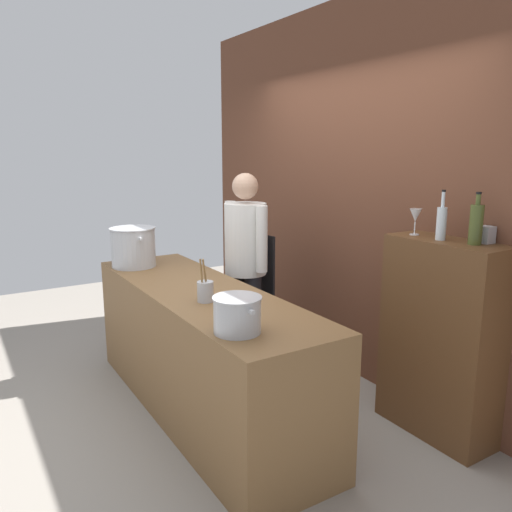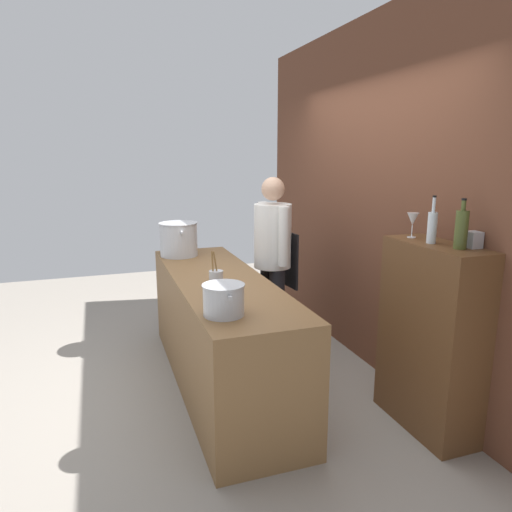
{
  "view_description": "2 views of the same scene",
  "coord_description": "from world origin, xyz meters",
  "px_view_note": "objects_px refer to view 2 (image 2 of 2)",
  "views": [
    {
      "loc": [
        3.05,
        -1.43,
        1.84
      ],
      "look_at": [
        0.04,
        0.43,
        1.1
      ],
      "focal_mm": 35.49,
      "sensor_mm": 36.0,
      "label": 1
    },
    {
      "loc": [
        3.47,
        -0.88,
        1.86
      ],
      "look_at": [
        0.03,
        0.3,
        1.06
      ],
      "focal_mm": 32.77,
      "sensor_mm": 36.0,
      "label": 2
    }
  ],
  "objects_px": {
    "chef": "(273,254)",
    "utensil_crock": "(216,279)",
    "stockpot_small": "(224,300)",
    "wine_bottle_olive": "(461,229)",
    "wine_bottle_clear": "(432,226)",
    "wine_glass_short": "(413,220)",
    "stockpot_large": "(179,239)",
    "spice_tin_silver": "(474,240)"
  },
  "relations": [
    {
      "from": "stockpot_large",
      "to": "stockpot_small",
      "type": "bearing_deg",
      "value": -1.09
    },
    {
      "from": "wine_bottle_clear",
      "to": "wine_bottle_olive",
      "type": "relative_size",
      "value": 1.0
    },
    {
      "from": "utensil_crock",
      "to": "wine_bottle_clear",
      "type": "bearing_deg",
      "value": 58.88
    },
    {
      "from": "utensil_crock",
      "to": "wine_bottle_clear",
      "type": "height_order",
      "value": "wine_bottle_clear"
    },
    {
      "from": "stockpot_large",
      "to": "wine_bottle_clear",
      "type": "height_order",
      "value": "wine_bottle_clear"
    },
    {
      "from": "wine_bottle_clear",
      "to": "spice_tin_silver",
      "type": "distance_m",
      "value": 0.26
    },
    {
      "from": "wine_bottle_olive",
      "to": "spice_tin_silver",
      "type": "relative_size",
      "value": 3.02
    },
    {
      "from": "stockpot_large",
      "to": "utensil_crock",
      "type": "relative_size",
      "value": 1.52
    },
    {
      "from": "wine_glass_short",
      "to": "wine_bottle_clear",
      "type": "bearing_deg",
      "value": -3.04
    },
    {
      "from": "wine_bottle_olive",
      "to": "spice_tin_silver",
      "type": "bearing_deg",
      "value": 87.02
    },
    {
      "from": "wine_bottle_clear",
      "to": "spice_tin_silver",
      "type": "relative_size",
      "value": 3.03
    },
    {
      "from": "wine_bottle_clear",
      "to": "wine_glass_short",
      "type": "height_order",
      "value": "wine_bottle_clear"
    },
    {
      "from": "stockpot_large",
      "to": "wine_glass_short",
      "type": "height_order",
      "value": "wine_glass_short"
    },
    {
      "from": "chef",
      "to": "wine_bottle_clear",
      "type": "bearing_deg",
      "value": -164.55
    },
    {
      "from": "chef",
      "to": "utensil_crock",
      "type": "bearing_deg",
      "value": 129.87
    },
    {
      "from": "stockpot_large",
      "to": "spice_tin_silver",
      "type": "bearing_deg",
      "value": 33.99
    },
    {
      "from": "utensil_crock",
      "to": "wine_bottle_olive",
      "type": "bearing_deg",
      "value": 53.34
    },
    {
      "from": "stockpot_small",
      "to": "wine_glass_short",
      "type": "height_order",
      "value": "wine_glass_short"
    },
    {
      "from": "chef",
      "to": "wine_bottle_olive",
      "type": "distance_m",
      "value": 1.82
    },
    {
      "from": "stockpot_large",
      "to": "wine_bottle_clear",
      "type": "bearing_deg",
      "value": 34.06
    },
    {
      "from": "wine_bottle_olive",
      "to": "spice_tin_silver",
      "type": "xyz_separation_m",
      "value": [
        0.01,
        0.1,
        -0.07
      ]
    },
    {
      "from": "wine_bottle_clear",
      "to": "wine_glass_short",
      "type": "relative_size",
      "value": 1.8
    },
    {
      "from": "stockpot_small",
      "to": "wine_bottle_olive",
      "type": "distance_m",
      "value": 1.51
    },
    {
      "from": "chef",
      "to": "wine_glass_short",
      "type": "bearing_deg",
      "value": -160.99
    },
    {
      "from": "stockpot_small",
      "to": "utensil_crock",
      "type": "relative_size",
      "value": 1.15
    },
    {
      "from": "wine_bottle_olive",
      "to": "wine_bottle_clear",
      "type": "bearing_deg",
      "value": -168.14
    },
    {
      "from": "wine_bottle_olive",
      "to": "utensil_crock",
      "type": "bearing_deg",
      "value": -126.66
    },
    {
      "from": "utensil_crock",
      "to": "wine_bottle_olive",
      "type": "distance_m",
      "value": 1.67
    },
    {
      "from": "utensil_crock",
      "to": "chef",
      "type": "bearing_deg",
      "value": 134.6
    },
    {
      "from": "stockpot_small",
      "to": "chef",
      "type": "bearing_deg",
      "value": 147.68
    },
    {
      "from": "stockpot_large",
      "to": "wine_glass_short",
      "type": "relative_size",
      "value": 2.48
    },
    {
      "from": "wine_bottle_clear",
      "to": "stockpot_small",
      "type": "bearing_deg",
      "value": -97.31
    },
    {
      "from": "stockpot_large",
      "to": "spice_tin_silver",
      "type": "height_order",
      "value": "spice_tin_silver"
    },
    {
      "from": "stockpot_small",
      "to": "utensil_crock",
      "type": "distance_m",
      "value": 0.59
    },
    {
      "from": "chef",
      "to": "wine_bottle_clear",
      "type": "distance_m",
      "value": 1.62
    },
    {
      "from": "stockpot_small",
      "to": "wine_bottle_clear",
      "type": "height_order",
      "value": "wine_bottle_clear"
    },
    {
      "from": "chef",
      "to": "utensil_crock",
      "type": "relative_size",
      "value": 5.9
    },
    {
      "from": "chef",
      "to": "spice_tin_silver",
      "type": "bearing_deg",
      "value": -162.71
    },
    {
      "from": "utensil_crock",
      "to": "wine_bottle_olive",
      "type": "xyz_separation_m",
      "value": [
        0.96,
        1.29,
        0.45
      ]
    },
    {
      "from": "wine_bottle_clear",
      "to": "wine_bottle_olive",
      "type": "xyz_separation_m",
      "value": [
        0.21,
        0.04,
        0.01
      ]
    },
    {
      "from": "utensil_crock",
      "to": "spice_tin_silver",
      "type": "height_order",
      "value": "spice_tin_silver"
    },
    {
      "from": "utensil_crock",
      "to": "wine_glass_short",
      "type": "distance_m",
      "value": 1.44
    }
  ]
}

